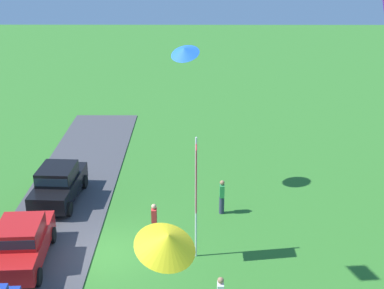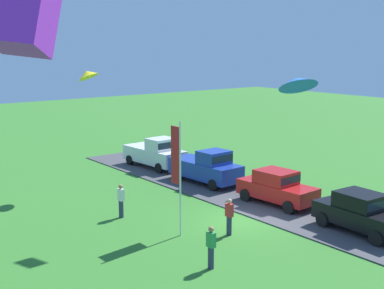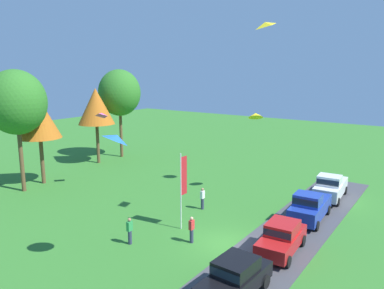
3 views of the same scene
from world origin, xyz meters
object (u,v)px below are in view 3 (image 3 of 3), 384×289
at_px(tree_right_of_center, 16,103).
at_px(tree_lone_near, 120,93).
at_px(kite_delta_over_trees, 256,115).
at_px(kite_diamond_trailing_tail, 102,115).
at_px(kite_diamond_near_flag, 265,24).
at_px(car_sedan_by_flagpole, 282,237).
at_px(person_beside_suv, 192,229).
at_px(flag_banner, 183,181).
at_px(car_pickup_near_entrance, 330,187).
at_px(person_on_lawn, 202,198).
at_px(tree_far_left, 96,106).
at_px(person_watching_sky, 130,231).
at_px(kite_delta_low_drifter, 116,138).
at_px(car_pickup_mid_row, 310,206).
at_px(tree_center_back, 39,117).
at_px(car_sedan_far_end, 235,277).

bearing_deg(tree_right_of_center, tree_lone_near, 10.16).
bearing_deg(kite_delta_over_trees, kite_diamond_trailing_tail, 119.96).
bearing_deg(kite_diamond_near_flag, car_sedan_by_flagpole, -129.88).
bearing_deg(person_beside_suv, flag_banner, 49.37).
relative_size(car_pickup_near_entrance, person_on_lawn, 2.99).
bearing_deg(car_pickup_near_entrance, tree_far_left, 95.70).
xyz_separation_m(car_sedan_by_flagpole, person_watching_sky, (-4.27, 8.13, -0.16)).
height_order(tree_lone_near, kite_delta_low_drifter, tree_lone_near).
height_order(car_sedan_by_flagpole, person_beside_suv, car_sedan_by_flagpole).
bearing_deg(person_watching_sky, flag_banner, -17.61).
height_order(car_sedan_by_flagpole, kite_diamond_trailing_tail, kite_diamond_trailing_tail).
bearing_deg(kite_diamond_near_flag, kite_delta_over_trees, 27.87).
xyz_separation_m(person_watching_sky, kite_delta_low_drifter, (-2.50, -1.76, 6.38)).
distance_m(car_pickup_mid_row, kite_delta_low_drifter, 15.18).
xyz_separation_m(person_beside_suv, tree_center_back, (2.19, 18.79, 5.43)).
bearing_deg(tree_far_left, kite_delta_low_drifter, -128.52).
relative_size(tree_right_of_center, tree_center_back, 1.29).
bearing_deg(person_beside_suv, kite_delta_low_drifter, 165.46).
bearing_deg(car_pickup_near_entrance, car_sedan_by_flagpole, -178.70).
height_order(car_sedan_by_flagpole, person_watching_sky, car_sedan_by_flagpole).
relative_size(tree_center_back, tree_far_left, 0.96).
height_order(car_pickup_near_entrance, tree_center_back, tree_center_back).
bearing_deg(tree_right_of_center, person_beside_suv, -89.27).
distance_m(tree_far_left, kite_diamond_near_flag, 25.11).
bearing_deg(car_pickup_near_entrance, kite_delta_low_drifter, 161.24).
relative_size(car_sedan_far_end, kite_delta_low_drifter, 3.27).
bearing_deg(kite_diamond_trailing_tail, kite_delta_over_trees, -60.04).
distance_m(person_on_lawn, kite_delta_low_drifter, 11.96).
height_order(person_beside_suv, tree_center_back, tree_center_back).
distance_m(car_sedan_by_flagpole, flag_banner, 7.28).
bearing_deg(tree_lone_near, kite_delta_low_drifter, -134.65).
bearing_deg(kite_delta_over_trees, tree_center_back, 117.05).
height_order(car_sedan_far_end, kite_delta_over_trees, kite_delta_over_trees).
height_order(person_watching_sky, tree_far_left, tree_far_left).
xyz_separation_m(tree_lone_near, kite_diamond_near_flag, (-10.40, -23.36, 5.42)).
xyz_separation_m(person_on_lawn, tree_far_left, (5.43, 18.07, 5.68)).
bearing_deg(car_sedan_far_end, person_watching_sky, 81.95).
bearing_deg(tree_center_back, kite_delta_low_drifter, -111.84).
relative_size(tree_right_of_center, kite_delta_over_trees, 8.63).
xyz_separation_m(car_sedan_far_end, car_pickup_near_entrance, (16.63, 0.08, 0.07)).
relative_size(kite_diamond_near_flag, kite_delta_low_drifter, 0.76).
bearing_deg(car_pickup_mid_row, tree_right_of_center, 108.72).
bearing_deg(kite_diamond_near_flag, person_on_lawn, 77.44).
bearing_deg(car_pickup_near_entrance, car_pickup_mid_row, -179.38).
bearing_deg(car_pickup_mid_row, kite_diamond_trailing_tail, 99.90).
distance_m(person_on_lawn, tree_far_left, 19.70).
bearing_deg(car_pickup_mid_row, person_on_lawn, 107.70).
relative_size(car_sedan_by_flagpole, car_pickup_mid_row, 0.88).
bearing_deg(flag_banner, kite_delta_over_trees, -3.57).
xyz_separation_m(person_beside_suv, tree_far_left, (10.61, 20.67, 5.68)).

